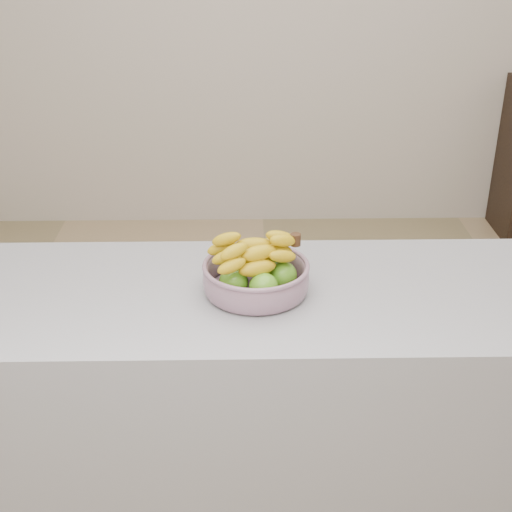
{
  "coord_description": "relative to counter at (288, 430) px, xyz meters",
  "views": [
    {
      "loc": [
        -0.12,
        -2.1,
        1.79
      ],
      "look_at": [
        -0.09,
        -0.53,
        1.0
      ],
      "focal_mm": 50.0,
      "sensor_mm": 36.0,
      "label": 1
    }
  ],
  "objects": [
    {
      "name": "counter",
      "position": [
        0.0,
        0.0,
        0.0
      ],
      "size": [
        2.0,
        0.6,
        0.9
      ],
      "primitive_type": "cube",
      "color": "gray",
      "rests_on": "ground"
    },
    {
      "name": "ground",
      "position": [
        0.0,
        0.53,
        -0.45
      ],
      "size": [
        4.0,
        4.0,
        0.0
      ],
      "primitive_type": "plane",
      "color": "#A08762",
      "rests_on": "ground"
    },
    {
      "name": "fruit_bowl",
      "position": [
        -0.09,
        -0.0,
        0.5
      ],
      "size": [
        0.27,
        0.27,
        0.15
      ],
      "rotation": [
        0.0,
        0.0,
        0.26
      ],
      "color": "#8E98AA",
      "rests_on": "counter"
    }
  ]
}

